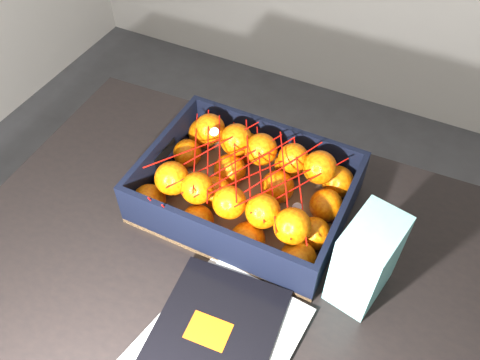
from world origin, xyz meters
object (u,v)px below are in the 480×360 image
at_px(magazine_stack, 217,341).
at_px(table, 251,291).
at_px(retail_carton, 366,260).
at_px(produce_crate, 246,194).

bearing_deg(magazine_stack, table, 94.16).
bearing_deg(retail_carton, magazine_stack, -119.42).
bearing_deg(table, magazine_stack, -85.84).
bearing_deg(table, retail_carton, 13.67).
bearing_deg(retail_carton, produce_crate, 173.67).
distance_m(table, magazine_stack, 0.20).
relative_size(table, produce_crate, 2.91).
height_order(table, produce_crate, produce_crate).
xyz_separation_m(magazine_stack, retail_carton, (0.19, 0.22, 0.08)).
bearing_deg(retail_carton, table, -155.20).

